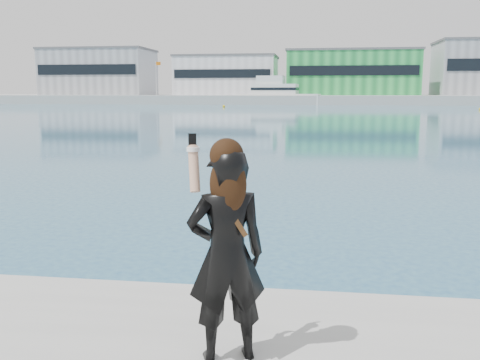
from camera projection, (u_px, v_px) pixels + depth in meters
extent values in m
cube|color=#9E9E99|center=(317.00, 99.00, 131.40)|extent=(320.00, 40.00, 2.00)
cube|color=gray|center=(100.00, 73.00, 136.08)|extent=(26.00, 16.00, 11.00)
cube|color=black|center=(86.00, 70.00, 128.08)|extent=(24.70, 0.20, 2.42)
cube|color=#59595B|center=(99.00, 50.00, 135.14)|extent=(26.52, 16.32, 0.50)
cube|color=silver|center=(227.00, 77.00, 131.63)|extent=(24.00, 15.00, 9.00)
cube|color=black|center=(222.00, 74.00, 124.13)|extent=(22.80, 0.20, 1.98)
cube|color=#59595B|center=(227.00, 57.00, 130.85)|extent=(24.48, 15.30, 0.50)
cube|color=#21873D|center=(351.00, 74.00, 127.35)|extent=(30.00, 16.00, 10.00)
cube|color=black|center=(353.00, 70.00, 119.36)|extent=(28.50, 0.20, 2.20)
cube|color=#59595B|center=(352.00, 51.00, 126.49)|extent=(30.60, 16.32, 0.50)
cylinder|color=silver|center=(156.00, 78.00, 127.11)|extent=(0.16, 0.16, 8.00)
cube|color=#BB5D0B|center=(158.00, 63.00, 126.47)|extent=(1.20, 0.04, 0.80)
cylinder|color=silver|center=(417.00, 77.00, 118.72)|extent=(0.16, 0.16, 8.00)
cube|color=#BB5D0B|center=(421.00, 61.00, 118.08)|extent=(1.20, 0.04, 0.80)
cube|color=silver|center=(279.00, 99.00, 116.46)|extent=(18.01, 7.22, 2.33)
cube|color=silver|center=(275.00, 89.00, 116.36)|extent=(10.20, 5.38, 2.14)
cube|color=silver|center=(271.00, 80.00, 116.31)|extent=(6.24, 4.08, 1.75)
cube|color=black|center=(275.00, 89.00, 116.36)|extent=(10.40, 5.51, 0.58)
cylinder|color=silver|center=(271.00, 71.00, 116.00)|extent=(0.16, 0.16, 1.95)
sphere|color=yellow|center=(480.00, 110.00, 82.38)|extent=(0.50, 0.50, 0.50)
sphere|color=yellow|center=(224.00, 107.00, 98.20)|extent=(0.50, 0.50, 0.50)
imported|color=black|center=(227.00, 256.00, 3.94)|extent=(0.68, 0.56, 1.60)
sphere|color=black|center=(227.00, 155.00, 3.80)|extent=(0.25, 0.25, 0.25)
ellipsoid|color=black|center=(228.00, 185.00, 3.78)|extent=(0.27, 0.14, 0.43)
cylinder|color=tan|center=(194.00, 169.00, 3.89)|extent=(0.13, 0.20, 0.35)
cylinder|color=white|center=(193.00, 149.00, 3.90)|extent=(0.10, 0.10, 0.03)
cube|color=black|center=(192.00, 141.00, 3.93)|extent=(0.06, 0.03, 0.12)
cube|color=#4C2D14|center=(233.00, 216.00, 3.81)|extent=(0.22, 0.09, 0.33)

